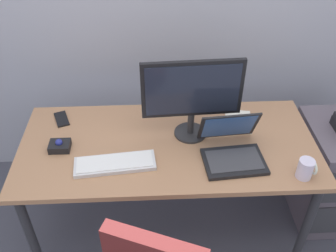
{
  "coord_description": "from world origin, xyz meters",
  "views": [
    {
      "loc": [
        -0.07,
        -1.54,
        2.09
      ],
      "look_at": [
        0.0,
        0.0,
        0.85
      ],
      "focal_mm": 40.29,
      "sensor_mm": 36.0,
      "label": 1
    }
  ],
  "objects_px": {
    "file_cabinet": "(333,173)",
    "paper_notepad": "(238,121)",
    "cell_phone": "(62,119)",
    "coffee_mug": "(306,169)",
    "laptop": "(232,148)",
    "trackball_mouse": "(60,146)",
    "keyboard": "(115,163)",
    "monitor_main": "(192,94)"
  },
  "relations": [
    {
      "from": "monitor_main",
      "to": "trackball_mouse",
      "type": "relative_size",
      "value": 4.82
    },
    {
      "from": "file_cabinet",
      "to": "paper_notepad",
      "type": "relative_size",
      "value": 3.33
    },
    {
      "from": "laptop",
      "to": "trackball_mouse",
      "type": "xyz_separation_m",
      "value": [
        -0.9,
        0.09,
        -0.03
      ]
    },
    {
      "from": "trackball_mouse",
      "to": "coffee_mug",
      "type": "height_order",
      "value": "coffee_mug"
    },
    {
      "from": "paper_notepad",
      "to": "cell_phone",
      "type": "height_order",
      "value": "paper_notepad"
    },
    {
      "from": "file_cabinet",
      "to": "monitor_main",
      "type": "relative_size",
      "value": 1.31
    },
    {
      "from": "monitor_main",
      "to": "paper_notepad",
      "type": "relative_size",
      "value": 2.55
    },
    {
      "from": "cell_phone",
      "to": "monitor_main",
      "type": "bearing_deg",
      "value": -32.69
    },
    {
      "from": "monitor_main",
      "to": "laptop",
      "type": "bearing_deg",
      "value": -43.64
    },
    {
      "from": "keyboard",
      "to": "trackball_mouse",
      "type": "bearing_deg",
      "value": 155.13
    },
    {
      "from": "coffee_mug",
      "to": "file_cabinet",
      "type": "bearing_deg",
      "value": 43.16
    },
    {
      "from": "laptop",
      "to": "coffee_mug",
      "type": "xyz_separation_m",
      "value": [
        0.33,
        -0.17,
        0.0
      ]
    },
    {
      "from": "file_cabinet",
      "to": "keyboard",
      "type": "distance_m",
      "value": 1.42
    },
    {
      "from": "keyboard",
      "to": "trackball_mouse",
      "type": "relative_size",
      "value": 3.83
    },
    {
      "from": "trackball_mouse",
      "to": "coffee_mug",
      "type": "bearing_deg",
      "value": -11.94
    },
    {
      "from": "file_cabinet",
      "to": "cell_phone",
      "type": "bearing_deg",
      "value": 175.26
    },
    {
      "from": "trackball_mouse",
      "to": "cell_phone",
      "type": "bearing_deg",
      "value": 98.15
    },
    {
      "from": "monitor_main",
      "to": "paper_notepad",
      "type": "bearing_deg",
      "value": 17.7
    },
    {
      "from": "file_cabinet",
      "to": "cell_phone",
      "type": "distance_m",
      "value": 1.73
    },
    {
      "from": "monitor_main",
      "to": "coffee_mug",
      "type": "height_order",
      "value": "monitor_main"
    },
    {
      "from": "laptop",
      "to": "trackball_mouse",
      "type": "height_order",
      "value": "laptop"
    },
    {
      "from": "cell_phone",
      "to": "paper_notepad",
      "type": "bearing_deg",
      "value": -24.22
    },
    {
      "from": "keyboard",
      "to": "laptop",
      "type": "distance_m",
      "value": 0.61
    },
    {
      "from": "trackball_mouse",
      "to": "paper_notepad",
      "type": "height_order",
      "value": "trackball_mouse"
    },
    {
      "from": "paper_notepad",
      "to": "cell_phone",
      "type": "distance_m",
      "value": 1.04
    },
    {
      "from": "keyboard",
      "to": "coffee_mug",
      "type": "xyz_separation_m",
      "value": [
        0.93,
        -0.12,
        0.04
      ]
    },
    {
      "from": "laptop",
      "to": "cell_phone",
      "type": "relative_size",
      "value": 2.39
    },
    {
      "from": "monitor_main",
      "to": "trackball_mouse",
      "type": "height_order",
      "value": "monitor_main"
    },
    {
      "from": "file_cabinet",
      "to": "paper_notepad",
      "type": "height_order",
      "value": "paper_notepad"
    },
    {
      "from": "trackball_mouse",
      "to": "paper_notepad",
      "type": "distance_m",
      "value": 1.01
    },
    {
      "from": "trackball_mouse",
      "to": "coffee_mug",
      "type": "distance_m",
      "value": 1.26
    },
    {
      "from": "keyboard",
      "to": "coffee_mug",
      "type": "height_order",
      "value": "coffee_mug"
    },
    {
      "from": "monitor_main",
      "to": "keyboard",
      "type": "height_order",
      "value": "monitor_main"
    },
    {
      "from": "keyboard",
      "to": "file_cabinet",
      "type": "bearing_deg",
      "value": 10.92
    },
    {
      "from": "paper_notepad",
      "to": "monitor_main",
      "type": "bearing_deg",
      "value": -162.3
    },
    {
      "from": "file_cabinet",
      "to": "cell_phone",
      "type": "height_order",
      "value": "cell_phone"
    },
    {
      "from": "file_cabinet",
      "to": "paper_notepad",
      "type": "bearing_deg",
      "value": 174.21
    },
    {
      "from": "laptop",
      "to": "coffee_mug",
      "type": "bearing_deg",
      "value": -26.63
    },
    {
      "from": "cell_phone",
      "to": "file_cabinet",
      "type": "bearing_deg",
      "value": -24.87
    },
    {
      "from": "coffee_mug",
      "to": "cell_phone",
      "type": "height_order",
      "value": "coffee_mug"
    },
    {
      "from": "file_cabinet",
      "to": "trackball_mouse",
      "type": "relative_size",
      "value": 6.31
    },
    {
      "from": "laptop",
      "to": "cell_phone",
      "type": "distance_m",
      "value": 1.01
    }
  ]
}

